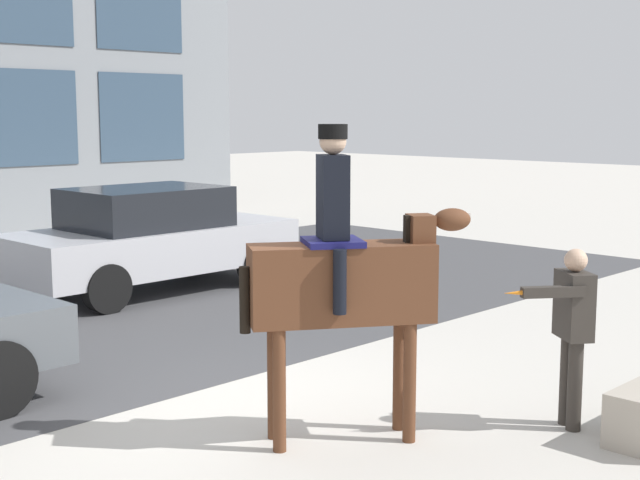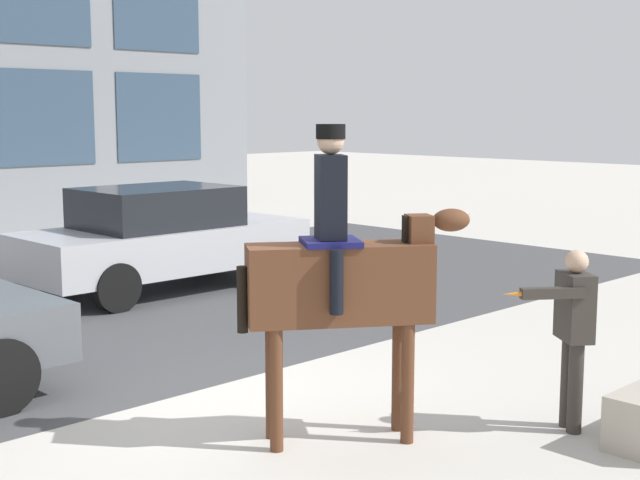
% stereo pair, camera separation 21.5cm
% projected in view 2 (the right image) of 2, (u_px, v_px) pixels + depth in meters
% --- Properties ---
extents(ground_plane, '(80.00, 80.00, 0.00)m').
position_uv_depth(ground_plane, '(234.00, 401.00, 8.60)').
color(ground_plane, beige).
extents(road_surface, '(21.62, 8.50, 0.01)m').
position_uv_depth(road_surface, '(12.00, 319.00, 11.97)').
color(road_surface, '#444447').
rests_on(road_surface, ground_plane).
extents(mounted_horse_lead, '(1.74, 1.33, 2.67)m').
position_uv_depth(mounted_horse_lead, '(343.00, 277.00, 7.38)').
color(mounted_horse_lead, '#59331E').
rests_on(mounted_horse_lead, ground_plane).
extents(pedestrian_bystander, '(0.90, 0.53, 1.60)m').
position_uv_depth(pedestrian_bystander, '(573.00, 325.00, 7.68)').
color(pedestrian_bystander, '#332D28').
rests_on(pedestrian_bystander, ground_plane).
extents(street_car_far_lane, '(4.51, 1.98, 1.62)m').
position_uv_depth(street_car_far_lane, '(162.00, 237.00, 13.88)').
color(street_car_far_lane, '#B7B7BC').
rests_on(street_car_far_lane, ground_plane).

